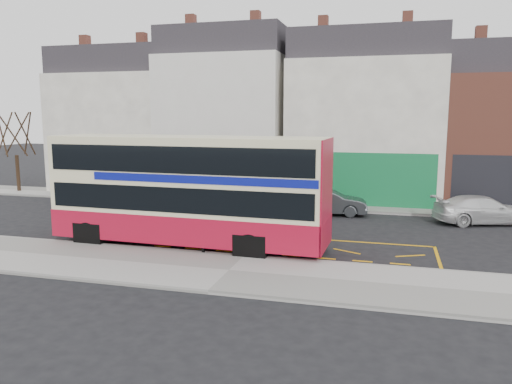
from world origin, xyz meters
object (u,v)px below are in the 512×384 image
(street_tree_right, at_px, (387,154))
(double_decker_bus, at_px, (189,190))
(car_grey, at_px, (327,202))
(car_white, at_px, (483,210))
(car_silver, at_px, (135,192))
(street_tree_left, at_px, (14,122))
(bus_stop_post, at_px, (204,204))

(street_tree_right, bearing_deg, double_decker_bus, -123.51)
(double_decker_bus, relative_size, car_grey, 2.68)
(car_white, bearing_deg, car_silver, 69.44)
(car_silver, xyz_separation_m, street_tree_right, (14.88, 2.64, 2.42))
(car_silver, relative_size, car_white, 0.81)
(car_white, height_order, street_tree_right, street_tree_right)
(car_silver, height_order, street_tree_left, street_tree_left)
(bus_stop_post, relative_size, car_grey, 0.74)
(double_decker_bus, relative_size, car_white, 2.38)
(double_decker_bus, distance_m, street_tree_right, 13.74)
(car_silver, xyz_separation_m, car_grey, (11.89, -0.80, 0.04))
(double_decker_bus, relative_size, street_tree_left, 1.61)
(bus_stop_post, relative_size, car_white, 0.66)
(car_grey, bearing_deg, car_silver, 79.85)
(double_decker_bus, height_order, car_white, double_decker_bus)
(car_grey, bearing_deg, bus_stop_post, 152.70)
(car_white, bearing_deg, bus_stop_post, 110.97)
(street_tree_left, bearing_deg, street_tree_right, 3.32)
(street_tree_right, bearing_deg, bus_stop_post, -117.35)
(bus_stop_post, bearing_deg, street_tree_right, 70.28)
(car_silver, height_order, car_white, car_white)
(bus_stop_post, xyz_separation_m, car_grey, (3.51, 9.13, -1.32))
(double_decker_bus, relative_size, bus_stop_post, 3.62)
(car_silver, xyz_separation_m, street_tree_left, (-9.51, 1.22, 4.15))
(car_silver, relative_size, street_tree_right, 0.85)
(bus_stop_post, distance_m, car_grey, 9.87)
(street_tree_left, bearing_deg, car_white, -4.38)
(car_silver, xyz_separation_m, car_white, (19.57, -1.01, 0.04))
(car_silver, distance_m, car_white, 19.60)
(car_grey, relative_size, car_white, 0.89)
(bus_stop_post, height_order, street_tree_left, street_tree_left)
(double_decker_bus, height_order, street_tree_left, street_tree_left)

